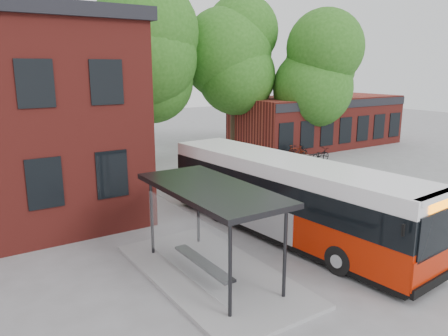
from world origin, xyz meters
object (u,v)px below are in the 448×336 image
city_bus (286,198)px  bicycle_1 (280,157)px  bicycle_0 (268,158)px  bicycle_6 (320,155)px  bicycle_2 (298,156)px  bus_shelter (211,232)px  bicycle_3 (295,153)px  bicycle_5 (298,152)px

city_bus → bicycle_1: (8.05, 9.76, -0.98)m
bicycle_0 → bicycle_6: (3.53, -1.31, 0.02)m
city_bus → bicycle_6: (10.91, 8.87, -1.02)m
bicycle_2 → city_bus: bearing=156.2°
city_bus → bicycle_1: city_bus is taller
bus_shelter → bicycle_1: (12.21, 11.07, -0.95)m
bus_shelter → bicycle_2: 17.15m
bicycle_3 → city_bus: bearing=159.4°
city_bus → bicycle_1: size_ratio=6.96×
bicycle_2 → bicycle_3: bearing=-2.2°
bicycle_2 → bicycle_6: (1.64, -0.46, -0.01)m
bicycle_5 → bicycle_1: bearing=115.4°
bus_shelter → bicycle_1: size_ratio=4.18×
bicycle_3 → bicycle_5: (0.69, 0.42, -0.07)m
bicycle_1 → bicycle_5: 2.26m
bicycle_3 → bicycle_6: size_ratio=1.05×
city_bus → bicycle_3: size_ratio=6.32×
bicycle_2 → bicycle_3: size_ratio=0.97×
bicycle_0 → bicycle_2: bicycle_2 is taller
bicycle_6 → bicycle_3: bearing=45.2°
bicycle_3 → bicycle_5: bicycle_3 is taller
city_bus → bicycle_2: city_bus is taller
bus_shelter → bicycle_2: size_ratio=3.90×
bicycle_5 → bicycle_3: bearing=130.9°
bus_shelter → city_bus: bearing=17.5°
bus_shelter → bicycle_2: (13.42, 10.63, -0.98)m
bicycle_6 → bicycle_5: bearing=17.9°
bus_shelter → bicycle_6: bearing=34.0°
bicycle_2 → bicycle_6: size_ratio=1.02×
city_bus → bicycle_1: 12.69m
bicycle_3 → bicycle_5: size_ratio=1.14×
city_bus → bicycle_2: (9.26, 9.32, -1.01)m
bicycle_0 → bicycle_3: size_ratio=0.91×
bus_shelter → city_bus: size_ratio=0.60×
bicycle_2 → bicycle_5: 1.42m
bicycle_2 → bicycle_5: size_ratio=1.11×
bicycle_0 → bicycle_6: bearing=-88.5°
bicycle_2 → bicycle_6: bicycle_2 is taller
bus_shelter → bicycle_0: bearing=44.9°
bicycle_1 → bicycle_6: 3.00m
city_bus → bicycle_0: (7.38, 10.18, -1.04)m
bus_shelter → bicycle_1: 16.51m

